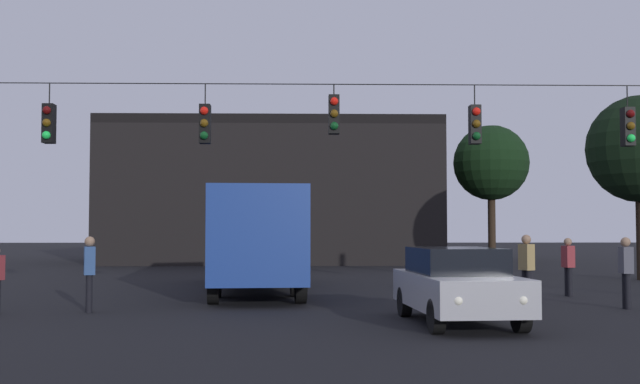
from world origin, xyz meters
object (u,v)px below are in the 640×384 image
Objects in this scene: car_near_right at (457,284)px; pedestrian_trailing at (568,263)px; pedestrian_near_bus at (89,269)px; city_bus at (255,230)px; pedestrian_crossing_left at (626,268)px; tree_behind_building at (491,163)px; pedestrian_crossing_right at (527,265)px.

pedestrian_trailing is at bearing 54.83° from car_near_right.
pedestrian_trailing is (12.42, 3.99, -0.05)m from pedestrian_near_bus.
car_near_right is at bearing -61.60° from city_bus.
car_near_right is at bearing -16.17° from pedestrian_near_bus.
pedestrian_trailing is (-0.17, 3.52, -0.04)m from pedestrian_crossing_left.
city_bus reaches higher than pedestrian_crossing_left.
pedestrian_near_bus reaches higher than car_near_right.
pedestrian_crossing_left is (9.18, -5.66, -0.90)m from city_bus.
pedestrian_trailing is 0.20× the size of tree_behind_building.
tree_behind_building is (8.66, 32.16, 5.23)m from car_near_right.
car_near_right is at bearing -105.08° from tree_behind_building.
pedestrian_trailing is (1.92, 2.49, -0.07)m from pedestrian_crossing_right.
car_near_right is 4.58m from pedestrian_crossing_right.
city_bus reaches higher than car_near_right.
car_near_right is 2.52× the size of pedestrian_crossing_right.
car_near_right is 8.31m from pedestrian_near_bus.
pedestrian_crossing_right is (2.52, 3.81, 0.21)m from car_near_right.
pedestrian_crossing_left is (4.61, 2.78, 0.17)m from car_near_right.
city_bus reaches higher than pedestrian_trailing.
pedestrian_crossing_left reaches higher than car_near_right.
tree_behind_building reaches higher than pedestrian_trailing.
city_bus is at bearing 146.83° from pedestrian_crossing_right.
pedestrian_near_bus is (-12.59, -0.47, 0.02)m from pedestrian_crossing_left.
pedestrian_crossing_right is 1.02× the size of pedestrian_near_bus.
pedestrian_crossing_left is at bearing -97.85° from tree_behind_building.
car_near_right is 5.39m from pedestrian_crossing_left.
pedestrian_trailing is (9.01, -2.14, -0.93)m from city_bus.
pedestrian_crossing_right is at bearing 8.12° from pedestrian_near_bus.
car_near_right is 33.71m from tree_behind_building.
tree_behind_building reaches higher than pedestrian_crossing_left.
pedestrian_trailing reaches higher than car_near_right.
tree_behind_building is at bearing 82.15° from pedestrian_crossing_left.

